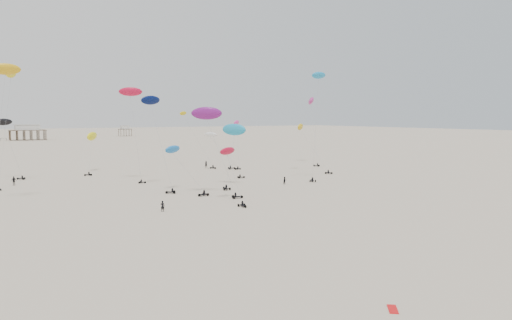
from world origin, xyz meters
TOP-DOWN VIEW (x-y plane):
  - ground_plane at (0.00, 200.00)m, footprint 900.00×900.00m
  - pavilion_main at (-10.00, 350.00)m, footprint 21.00×13.00m
  - pavilion_small at (60.00, 380.00)m, footprint 9.00×7.00m
  - rig_0 at (-5.85, 86.47)m, footprint 4.20×10.69m
  - rig_1 at (24.52, 101.71)m, footprint 6.27×4.33m
  - rig_2 at (-36.93, 141.12)m, footprint 6.44×4.93m
  - rig_3 at (13.71, 144.79)m, footprint 5.91×16.16m
  - rig_4 at (-12.41, 123.06)m, footprint 5.85×8.55m
  - rig_6 at (34.81, 119.00)m, footprint 4.30×14.19m
  - rig_7 at (21.36, 136.63)m, footprint 7.27×7.47m
  - rig_8 at (49.77, 136.94)m, footprint 9.31×14.70m
  - rig_9 at (-8.87, 102.27)m, footprint 5.29×13.81m
  - rig_10 at (-11.45, 110.29)m, footprint 5.05×14.87m
  - rig_11 at (15.87, 123.94)m, footprint 9.36×16.76m
  - rig_12 at (15.19, 134.46)m, footprint 9.74×6.13m
  - rig_13 at (-16.26, 147.17)m, footprint 6.72×12.92m
  - rig_14 at (-5.93, 94.81)m, footprint 7.12×10.16m
  - rig_15 at (3.64, 103.80)m, footprint 7.93×9.39m
  - rig_16 at (-37.04, 130.68)m, footprint 6.47×13.31m
  - rig_17 at (-40.16, 103.08)m, footprint 7.27×11.37m
  - spectator_0 at (-19.66, 83.91)m, footprint 0.90×0.84m
  - spectator_1 at (14.71, 100.18)m, footprint 0.98×0.60m
  - spectator_2 at (-37.03, 129.09)m, footprint 1.54×1.14m
  - spectator_3 at (15.10, 142.00)m, footprint 0.86×0.61m
  - grounded_kite_b at (-18.27, 36.45)m, footprint 1.66×1.85m

SIDE VIEW (x-z plane):
  - ground_plane at x=0.00m, z-range 0.00..0.00m
  - spectator_0 at x=-19.66m, z-range -1.02..1.02m
  - spectator_1 at x=14.71m, z-range -0.98..0.98m
  - spectator_2 at x=-37.03m, z-range -1.16..1.16m
  - spectator_3 at x=15.10m, z-range -1.16..1.16m
  - grounded_kite_b at x=-18.27m, z-range -0.04..0.04m
  - pavilion_small at x=60.00m, z-range -0.51..7.49m
  - pavilion_main at x=-10.00m, z-range -0.68..9.12m
  - rig_9 at x=-8.87m, z-range -0.56..12.44m
  - rig_7 at x=21.36m, z-range -0.63..12.61m
  - rig_0 at x=-5.85m, z-range 0.68..11.82m
  - rig_12 at x=15.19m, z-range 1.65..13.21m
  - rig_3 at x=13.71m, z-range -1.81..18.53m
  - rig_13 at x=-16.26m, z-range 2.17..14.88m
  - rig_11 at x=15.87m, z-range -1.00..18.70m
  - rig_6 at x=34.81m, z-range 1.40..16.78m
  - rig_15 at x=3.64m, z-range 3.49..17.38m
  - rig_2 at x=-36.93m, z-range 3.09..17.78m
  - rig_14 at x=-5.93m, z-range 4.96..22.15m
  - rig_10 at x=-11.45m, z-range 4.13..25.02m
  - rig_1 at x=24.52m, z-range 4.08..29.59m
  - rig_8 at x=49.77m, z-range 6.58..29.00m
  - rig_4 at x=-12.41m, z-range 7.79..29.76m
  - rig_17 at x=-40.16m, z-range 7.51..32.18m
  - rig_16 at x=-37.04m, z-range 7.77..33.86m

